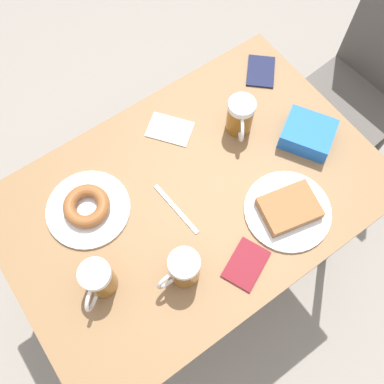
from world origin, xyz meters
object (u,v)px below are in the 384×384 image
Objects in this scene: beer_mug_center at (98,280)px; passport_far_edge at (245,265)px; napkin_folded at (170,129)px; fork at (176,209)px; plate_with_donut at (87,207)px; passport_near_edge at (261,71)px; beer_mug_right at (240,117)px; beer_mug_left at (183,269)px; chair at (366,84)px; plate_with_cake at (288,209)px; blue_pouch at (308,134)px.

passport_far_edge is (0.17, 0.34, -0.06)m from beer_mug_center.
fork is at bearing -30.31° from napkin_folded.
passport_near_edge is at bearing 97.91° from plate_with_donut.
plate_with_donut is 1.26× the size of fork.
beer_mug_center is at bearing -73.19° from beer_mug_right.
beer_mug_left is 1.01× the size of beer_mug_center.
beer_mug_center is 0.61m from beer_mug_right.
chair reaches higher than passport_near_edge.
beer_mug_left is (-0.02, -0.34, 0.05)m from plate_with_cake.
beer_mug_right is (-0.02, -0.66, 0.31)m from chair.
napkin_folded is at bearing 170.95° from passport_far_edge.
chair is 6.98× the size of beer_mug_left.
plate_with_donut is at bearing -145.58° from passport_far_edge.
passport_near_edge is (-0.41, 0.59, -0.06)m from beer_mug_left.
fork is (-0.07, 0.28, -0.06)m from beer_mug_center.
beer_mug_center reaches higher than passport_far_edge.
plate_with_cake is at bearing 53.32° from fork.
beer_mug_center is at bearing -102.96° from plate_with_cake.
beer_mug_left is at bearing 20.36° from plate_with_donut.
blue_pouch is (0.15, 0.14, -0.03)m from beer_mug_right.
passport_near_edge is 0.28m from blue_pouch.
chair reaches higher than blue_pouch.
beer_mug_left is 0.81× the size of passport_near_edge.
beer_mug_center is 0.38m from passport_far_edge.
beer_mug_right is at bearing -136.60° from blue_pouch.
plate_with_donut is 1.91× the size of beer_mug_left.
plate_with_cake is 0.35m from beer_mug_left.
beer_mug_left is at bearing -55.12° from beer_mug_right.
plate_with_donut reaches higher than passport_near_edge.
beer_mug_center is at bearing -117.39° from passport_far_edge.
passport_near_edge reaches higher than napkin_folded.
blue_pouch is (0.18, 0.65, 0.01)m from plate_with_donut.
fork is at bearing 55.17° from plate_with_donut.
plate_with_donut is 0.35m from napkin_folded.
beer_mug_center is (0.16, -1.25, 0.31)m from chair.
passport_near_edge and passport_far_edge have the same top height.
napkin_folded is at bearing 104.42° from plate_with_donut.
blue_pouch is at bearing 126.79° from plate_with_cake.
beer_mug_center is at bearing -76.68° from fork.
chair is 4.60× the size of fork.
passport_far_edge is (0.35, -0.25, -0.06)m from beer_mug_right.
beer_mug_right is 0.24m from passport_near_edge.
napkin_folded is at bearing 149.69° from fork.
beer_mug_right is 0.81× the size of passport_far_edge.
plate_with_cake is at bearing 77.04° from beer_mug_center.
passport_near_edge is at bearing 124.43° from beer_mug_left.
napkin_folded is at bearing 125.51° from beer_mug_center.
plate_with_donut is 0.46m from passport_far_edge.
chair is at bearing 103.74° from beer_mug_left.
beer_mug_right is (0.03, 0.51, 0.04)m from plate_with_donut.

